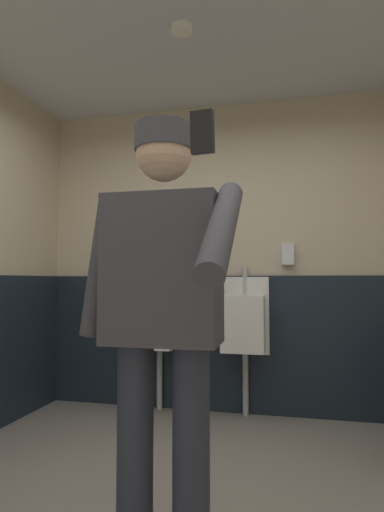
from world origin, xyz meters
name	(u,v)px	position (x,y,z in m)	size (l,w,h in m)	color
wall_back	(227,255)	(0.00, 1.90, 1.34)	(3.88, 0.12, 2.69)	beige
wainscot_band_back	(227,343)	(0.00, 1.83, 0.58)	(3.28, 0.03, 1.16)	#19232D
downlight_far	(182,29)	(-0.10, 0.65, 2.67)	(0.14, 0.14, 0.03)	white
urinal_left	(157,320)	(-0.58, 1.68, 0.78)	(0.40, 0.34, 1.24)	white
urinal_middle	(244,322)	(0.17, 1.68, 0.78)	(0.40, 0.34, 1.24)	white
privacy_divider_panel	(197,301)	(-0.21, 1.61, 0.95)	(0.04, 0.40, 0.90)	#4C4C51
person	(163,306)	(0.05, -0.22, 1.02)	(0.66, 0.60, 1.73)	#2D3342
cell_phone	(202,132)	(0.31, -0.72, 1.50)	(0.06, 0.02, 0.11)	black
soap_dispenser	(288,254)	(0.52, 1.80, 1.34)	(0.10, 0.07, 0.18)	silver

